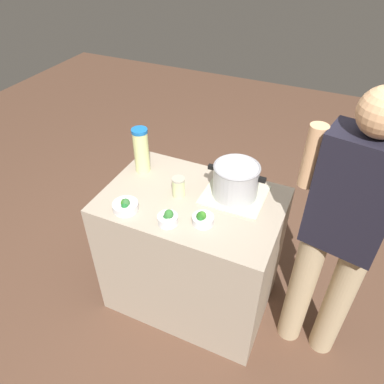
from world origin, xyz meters
name	(u,v)px	position (x,y,z in m)	size (l,w,h in m)	color
ground_plane	(192,294)	(0.00, 0.00, 0.00)	(8.00, 8.00, 0.00)	brown
counter_slab	(192,252)	(0.00, 0.00, 0.43)	(1.00, 0.67, 0.87)	tan
dish_cloth	(234,195)	(0.20, 0.13, 0.87)	(0.34, 0.31, 0.01)	beige
cooking_pot	(236,180)	(0.20, 0.13, 0.97)	(0.32, 0.25, 0.19)	#B7B7BC
lemonade_pitcher	(141,150)	(-0.39, 0.13, 1.01)	(0.09, 0.09, 0.28)	#E8F19B
mason_jar	(178,187)	(-0.08, 0.00, 0.93)	(0.07, 0.07, 0.12)	beige
broccoli_bowl_front	(125,206)	(-0.29, -0.23, 0.89)	(0.14, 0.14, 0.07)	silver
broccoli_bowl_center	(202,219)	(0.13, -0.15, 0.90)	(0.11, 0.11, 0.08)	silver
broccoli_bowl_back	(168,218)	(-0.03, -0.22, 0.90)	(0.11, 0.11, 0.08)	silver
person_cook	(341,234)	(0.78, 0.00, 0.91)	(0.50, 0.26, 1.65)	tan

